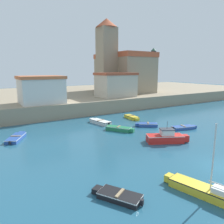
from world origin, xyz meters
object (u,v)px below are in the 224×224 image
object	(u,v)px
dinghy_black_5	(118,196)
church	(121,70)
lighthouse	(153,70)
dinghy_green_6	(119,129)
dinghy_blue_2	(16,138)
dinghy_blue_3	(147,125)
dinghy_blue_8	(184,127)
motorboat_red_0	(166,137)
harbor_shed_near_wharf	(116,85)
dinghy_yellow_4	(132,117)
harbor_shed_mid_row	(41,90)
dinghy_white_7	(100,122)
sailboat_yellow_9	(217,195)

from	to	relation	value
dinghy_black_5	church	xyz separation A→B (m)	(25.12, 37.10, 7.94)
lighthouse	dinghy_green_6	bearing A→B (deg)	-139.46
dinghy_blue_2	dinghy_blue_3	xyz separation A→B (m)	(17.45, -3.53, 0.04)
dinghy_blue_8	motorboat_red_0	bearing A→B (deg)	-155.75
motorboat_red_0	dinghy_blue_3	world-z (taller)	motorboat_red_0
dinghy_black_5	lighthouse	bearing A→B (deg)	45.68
dinghy_blue_8	church	world-z (taller)	church
dinghy_blue_2	dinghy_green_6	bearing A→B (deg)	-14.66
harbor_shed_near_wharf	church	bearing A→B (deg)	49.85
dinghy_yellow_4	dinghy_green_6	bearing A→B (deg)	-139.15
lighthouse	harbor_shed_mid_row	size ratio (longest dim) A/B	1.56
dinghy_yellow_4	harbor_shed_mid_row	xyz separation A→B (m)	(-12.67, 9.10, 4.62)
church	dinghy_white_7	bearing A→B (deg)	-131.31
dinghy_green_6	dinghy_black_5	bearing A→B (deg)	-123.66
sailboat_yellow_9	harbor_shed_near_wharf	world-z (taller)	harbor_shed_near_wharf
dinghy_blue_2	sailboat_yellow_9	distance (m)	22.07
dinghy_yellow_4	sailboat_yellow_9	size ratio (longest dim) A/B	0.54
dinghy_blue_3	dinghy_white_7	world-z (taller)	dinghy_white_7
dinghy_blue_2	lighthouse	xyz separation A→B (m)	(37.92, 18.31, 7.83)
dinghy_black_5	dinghy_white_7	size ratio (longest dim) A/B	0.76
dinghy_blue_2	lighthouse	bearing A→B (deg)	25.77
dinghy_yellow_4	dinghy_green_6	distance (m)	7.85
dinghy_blue_3	church	world-z (taller)	church
motorboat_red_0	dinghy_blue_8	size ratio (longest dim) A/B	1.27
dinghy_white_7	dinghy_blue_8	bearing A→B (deg)	-46.06
dinghy_black_5	sailboat_yellow_9	distance (m)	6.32
sailboat_yellow_9	harbor_shed_near_wharf	xyz separation A→B (m)	(12.88, 32.31, 4.71)
dinghy_green_6	lighthouse	world-z (taller)	lighthouse
dinghy_black_5	dinghy_green_6	distance (m)	16.09
dinghy_blue_2	church	bearing A→B (deg)	35.26
dinghy_black_5	dinghy_green_6	world-z (taller)	dinghy_green_6
dinghy_blue_2	dinghy_yellow_4	world-z (taller)	dinghy_yellow_4
dinghy_green_6	motorboat_red_0	bearing A→B (deg)	-73.58
dinghy_blue_3	dinghy_blue_8	distance (m)	5.13
harbor_shed_near_wharf	harbor_shed_mid_row	xyz separation A→B (m)	(-16.00, -1.25, -0.21)
harbor_shed_mid_row	lighthouse	bearing A→B (deg)	12.99
dinghy_blue_3	sailboat_yellow_9	size ratio (longest dim) A/B	0.46
dinghy_blue_8	dinghy_green_6	bearing A→B (deg)	154.06
motorboat_red_0	dinghy_green_6	bearing A→B (deg)	106.42
dinghy_yellow_4	sailboat_yellow_9	world-z (taller)	sailboat_yellow_9
dinghy_blue_3	harbor_shed_near_wharf	size ratio (longest dim) A/B	0.40
lighthouse	harbor_shed_near_wharf	size ratio (longest dim) A/B	1.46
dinghy_black_5	dinghy_blue_3	bearing A→B (deg)	43.84
motorboat_red_0	sailboat_yellow_9	distance (m)	11.47
dinghy_yellow_4	dinghy_white_7	bearing A→B (deg)	-177.75
dinghy_blue_3	harbor_shed_mid_row	bearing A→B (deg)	128.58
dinghy_blue_2	dinghy_blue_3	bearing A→B (deg)	-11.43
dinghy_blue_8	harbor_shed_mid_row	distance (m)	24.07
sailboat_yellow_9	harbor_shed_near_wharf	bearing A→B (deg)	68.26
church	harbor_shed_near_wharf	distance (m)	11.19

